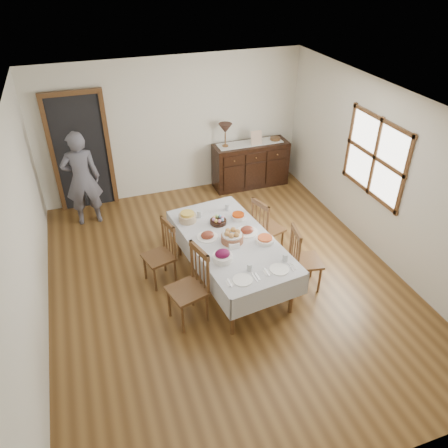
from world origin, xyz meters
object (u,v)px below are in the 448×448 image
object	(u,v)px
chair_left_far	(162,253)
chair_right_far	(266,227)
chair_right_near	(303,258)
table_lamp	(225,129)
person	(81,176)
chair_left_near	(191,285)
dining_table	(231,245)
sideboard	(250,165)

from	to	relation	value
chair_left_far	chair_right_far	size ratio (longest dim) A/B	0.98
chair_right_near	table_lamp	bearing A→B (deg)	10.58
chair_right_near	person	xyz separation A→B (m)	(-2.75, 2.80, 0.40)
chair_left_far	person	bearing A→B (deg)	-171.20
chair_left_near	chair_right_near	xyz separation A→B (m)	(1.65, 0.09, -0.04)
dining_table	sideboard	xyz separation A→B (m)	(1.41, 2.73, -0.21)
chair_right_near	table_lamp	distance (m)	3.28
chair_right_near	sideboard	world-z (taller)	chair_right_near
chair_left_far	table_lamp	world-z (taller)	table_lamp
chair_left_far	table_lamp	xyz separation A→B (m)	(1.80, 2.40, 0.76)
chair_right_near	chair_right_far	distance (m)	0.92
sideboard	table_lamp	xyz separation A→B (m)	(-0.53, 0.03, 0.80)
chair_left_near	person	xyz separation A→B (m)	(-1.10, 2.88, 0.36)
dining_table	sideboard	size ratio (longest dim) A/B	1.54
sideboard	table_lamp	size ratio (longest dim) A/B	3.25
chair_left_near	person	size ratio (longest dim) A/B	0.59
chair_right_far	chair_left_far	bearing A→B (deg)	76.97
chair_left_near	chair_right_far	world-z (taller)	chair_left_near
dining_table	chair_right_far	size ratio (longest dim) A/B	2.34
dining_table	chair_right_far	distance (m)	0.91
chair_left_near	sideboard	bearing A→B (deg)	131.20
chair_right_far	sideboard	xyz separation A→B (m)	(0.65, 2.25, -0.05)
chair_right_near	chair_right_far	world-z (taller)	chair_right_near
chair_left_near	chair_right_far	size ratio (longest dim) A/B	1.09
chair_left_far	table_lamp	distance (m)	3.10
chair_left_near	chair_left_far	bearing A→B (deg)	176.76
chair_left_near	chair_left_far	world-z (taller)	chair_left_near
chair_right_near	sideboard	distance (m)	3.20
sideboard	person	bearing A→B (deg)	-173.54
chair_left_near	chair_right_far	bearing A→B (deg)	108.39
chair_left_near	chair_left_far	distance (m)	0.90
chair_left_far	person	distance (m)	2.24
chair_left_far	chair_right_near	xyz separation A→B (m)	(1.84, -0.79, 0.01)
chair_left_near	sideboard	world-z (taller)	chair_left_near
chair_left_far	sideboard	distance (m)	3.32
sideboard	person	world-z (taller)	person
sideboard	chair_right_far	bearing A→B (deg)	-106.18
chair_left_far	chair_right_far	world-z (taller)	chair_right_far
chair_right_near	person	size ratio (longest dim) A/B	0.55
chair_right_near	chair_left_near	bearing A→B (deg)	102.91
dining_table	chair_left_far	size ratio (longest dim) A/B	2.38
dining_table	chair_right_near	xyz separation A→B (m)	(0.92, -0.43, -0.16)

